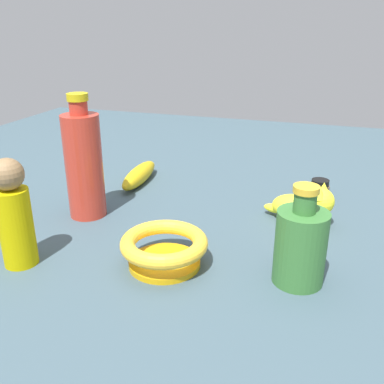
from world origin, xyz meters
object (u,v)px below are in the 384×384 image
banana (139,175)px  cat_figurine (304,206)px  bottle_short (300,245)px  nail_polish_jar (320,188)px  bowl (164,247)px  person_figure_adult (14,215)px  bottle_tall (84,164)px

banana → cat_figurine: (-0.42, 0.11, 0.02)m
bottle_short → nail_polish_jar: bottle_short is taller
bowl → person_figure_adult: (0.24, 0.07, 0.06)m
banana → person_figure_adult: bearing=-6.9°
bottle_short → bottle_tall: bottle_tall is taller
banana → cat_figurine: size_ratio=1.36×
bottle_tall → cat_figurine: bearing=-166.9°
nail_polish_jar → cat_figurine: 0.16m
bottle_short → cat_figurine: bearing=-87.7°
nail_polish_jar → cat_figurine: cat_figurine is taller
bowl → nail_polish_jar: bearing=-120.6°
person_figure_adult → nail_polish_jar: bearing=-135.3°
nail_polish_jar → person_figure_adult: person_figure_adult is taller
person_figure_adult → bottle_short: bearing=-168.8°
bottle_tall → nail_polish_jar: bearing=-151.2°
nail_polish_jar → cat_figurine: bearing=80.4°
bottle_tall → bowl: bottle_tall is taller
bowl → person_figure_adult: size_ratio=0.78×
bottle_short → cat_figurine: 0.23m
bottle_tall → bowl: bearing=148.3°
cat_figurine → bottle_short: bearing=92.3°
nail_polish_jar → bottle_tall: (0.47, 0.26, 0.09)m
bowl → cat_figurine: (-0.21, -0.25, 0.00)m
nail_polish_jar → bowl: bearing=59.4°
bottle_short → person_figure_adult: 0.47m
bottle_short → bottle_tall: 0.47m
bottle_short → cat_figurine: bottle_short is taller
cat_figurine → bottle_tall: bearing=13.1°
bottle_tall → bowl: (-0.23, 0.14, -0.08)m
banana → person_figure_adult: (0.03, 0.43, 0.07)m
nail_polish_jar → bowl: 0.47m
bottle_short → person_figure_adult: bearing=11.2°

